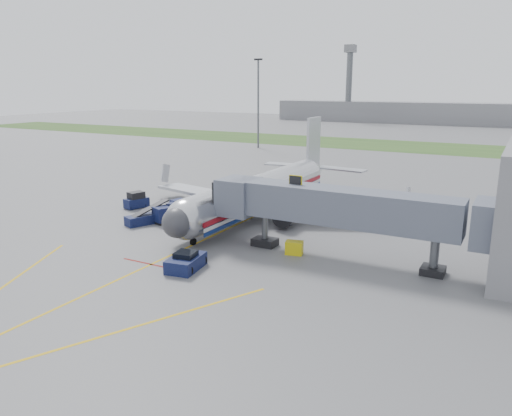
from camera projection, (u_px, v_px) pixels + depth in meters
The scene contains 16 objects.
ground at pixel (180, 251), 44.97m from camera, with size 400.00×400.00×0.00m, color #565659.
grass_strip at pixel (405, 146), 121.57m from camera, with size 300.00×25.00×0.01m, color #2D4C1E.
apron_markings at pixel (122, 278), 38.67m from camera, with size 21.52×50.00×0.01m.
airliner at pixel (260, 191), 57.31m from camera, with size 32.10×35.67×10.25m.
jet_bridge at pixel (337, 207), 42.15m from camera, with size 25.30×4.00×6.90m.
light_mast_left at pixel (258, 102), 115.96m from camera, with size 2.00×0.44×20.40m.
distant_terminal at pixel (426, 113), 193.37m from camera, with size 120.00×14.00×8.00m, color slate.
control_tower at pixel (349, 78), 199.91m from camera, with size 4.00×4.00×30.00m.
pushback_tug at pixel (186, 262), 40.33m from camera, with size 2.71×3.86×1.48m.
baggage_tug at pixel (136, 201), 60.50m from camera, with size 2.23×3.13×1.98m.
baggage_cart_a at pixel (162, 215), 53.71m from camera, with size 2.16×2.16×1.80m.
baggage_cart_b at pixel (180, 207), 56.99m from camera, with size 2.00×2.00×1.83m.
baggage_cart_c at pixel (176, 210), 55.79m from camera, with size 1.81×1.81×1.74m.
belt_loader at pixel (145, 218), 53.60m from camera, with size 3.02×4.96×2.36m.
ground_power_cart at pixel (294, 248), 43.93m from camera, with size 1.68×1.31×1.19m.
ramp_worker at pixel (241, 203), 59.68m from camera, with size 0.56×0.37×1.54m, color #A3D218.
Camera 1 is at (26.54, -34.17, 14.55)m, focal length 35.00 mm.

